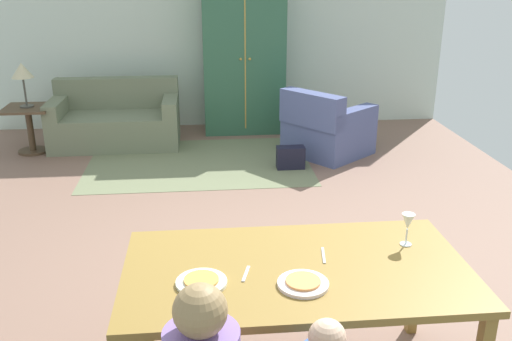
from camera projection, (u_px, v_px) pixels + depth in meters
ground_plane at (239, 221)px, 5.18m from camera, size 6.41×6.65×0.02m
back_wall at (222, 30)px, 7.87m from camera, size 6.41×0.10×2.70m
dining_table at (297, 278)px, 2.90m from camera, size 1.78×0.97×0.76m
plate_near_man at (201, 282)px, 2.72m from camera, size 0.25×0.25×0.02m
pizza_near_man at (201, 280)px, 2.71m from camera, size 0.17×0.17×0.01m
plate_near_child at (303, 284)px, 2.70m from camera, size 0.25×0.25×0.02m
pizza_near_child at (303, 281)px, 2.70m from camera, size 0.17×0.17×0.01m
wine_glass at (408, 223)px, 3.06m from camera, size 0.07×0.07×0.19m
fork at (246, 274)px, 2.80m from camera, size 0.06×0.15×0.01m
knife at (323, 255)px, 2.98m from camera, size 0.04×0.17×0.01m
area_rug at (199, 162)px, 6.67m from camera, size 2.60×1.80×0.01m
couch at (116, 121)px, 7.27m from camera, size 1.61×0.86×0.82m
armchair at (326, 129)px, 6.86m from camera, size 1.20×1.20×0.82m
armoire at (244, 56)px, 7.63m from camera, size 1.10×0.59×2.10m
side_table at (29, 123)px, 6.92m from camera, size 0.56×0.56×0.58m
table_lamp at (22, 72)px, 6.70m from camera, size 0.26×0.26×0.54m
handbag at (291, 158)px, 6.44m from camera, size 0.32×0.16×0.26m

